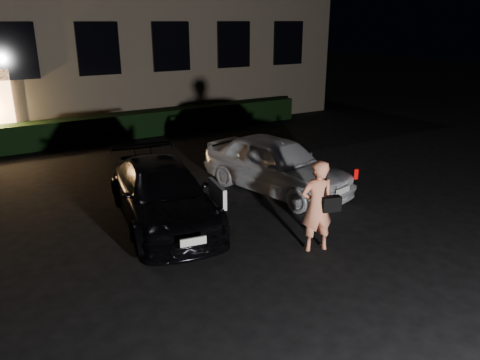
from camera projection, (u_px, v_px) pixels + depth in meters
ground at (299, 275)px, 7.56m from camera, size 80.00×80.00×0.00m
hedge at (109, 128)px, 15.93m from camera, size 15.00×0.70×0.85m
sedan at (162, 194)px, 9.38m from camera, size 2.30×4.35×1.20m
hatch at (276, 164)px, 11.09m from camera, size 2.39×4.14×1.32m
man at (317, 206)px, 8.14m from camera, size 0.70×0.55×1.67m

